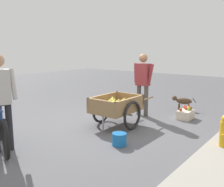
{
  "coord_description": "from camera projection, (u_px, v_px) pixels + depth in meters",
  "views": [
    {
      "loc": [
        4.36,
        3.52,
        1.75
      ],
      "look_at": [
        -0.02,
        0.06,
        0.75
      ],
      "focal_mm": 40.28,
      "sensor_mm": 36.0,
      "label": 1
    }
  ],
  "objects": [
    {
      "name": "cyclist_person",
      "position": [
        0.0,
        94.0,
        4.18
      ],
      "size": [
        0.49,
        0.32,
        1.67
      ],
      "color": "black",
      "rests_on": "ground"
    },
    {
      "name": "fruit_cart",
      "position": [
        116.0,
        107.0,
        5.7
      ],
      "size": [
        1.66,
        0.95,
        0.71
      ],
      "color": "#937047",
      "rests_on": "ground"
    },
    {
      "name": "ground_plane",
      "position": [
        109.0,
        125.0,
        5.83
      ],
      "size": [
        24.0,
        24.0,
        0.0
      ],
      "primitive_type": "plane",
      "color": "#56565B"
    },
    {
      "name": "apple_crate",
      "position": [
        186.0,
        114.0,
        6.33
      ],
      "size": [
        0.44,
        0.32,
        0.32
      ],
      "color": "beige",
      "rests_on": "ground"
    },
    {
      "name": "bicycle",
      "position": [
        2.0,
        129.0,
        4.43
      ],
      "size": [
        0.73,
        1.56,
        0.85
      ],
      "color": "black",
      "rests_on": "ground"
    },
    {
      "name": "plastic_bucket",
      "position": [
        119.0,
        139.0,
        4.6
      ],
      "size": [
        0.27,
        0.27,
        0.23
      ],
      "primitive_type": "cylinder",
      "color": "#1966B2",
      "rests_on": "ground"
    },
    {
      "name": "dog",
      "position": [
        183.0,
        101.0,
        7.21
      ],
      "size": [
        0.28,
        0.66,
        0.4
      ],
      "color": "#4C3823",
      "rests_on": "ground"
    },
    {
      "name": "vendor_person",
      "position": [
        143.0,
        79.0,
        6.5
      ],
      "size": [
        0.22,
        0.58,
        1.62
      ],
      "color": "#4C4742",
      "rests_on": "ground"
    }
  ]
}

